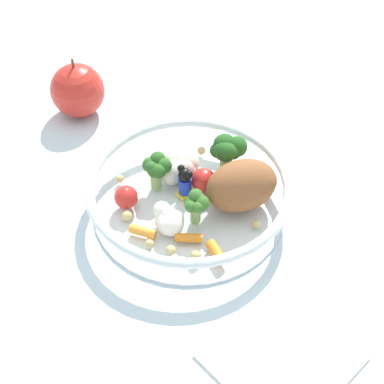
% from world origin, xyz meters
% --- Properties ---
extents(ground_plane, '(2.40, 2.40, 0.00)m').
position_xyz_m(ground_plane, '(0.00, 0.00, 0.00)').
color(ground_plane, silver).
extents(food_container, '(0.24, 0.24, 0.07)m').
position_xyz_m(food_container, '(0.01, -0.01, 0.03)').
color(food_container, white).
rests_on(food_container, ground_plane).
extents(loose_apple, '(0.07, 0.07, 0.09)m').
position_xyz_m(loose_apple, '(0.25, -0.02, 0.04)').
color(loose_apple, red).
rests_on(loose_apple, ground_plane).
extents(folded_napkin, '(0.12, 0.12, 0.01)m').
position_xyz_m(folded_napkin, '(-0.19, 0.07, 0.00)').
color(folded_napkin, silver).
rests_on(folded_napkin, ground_plane).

